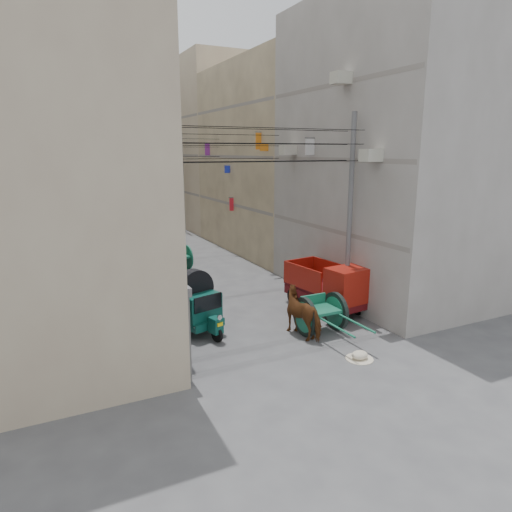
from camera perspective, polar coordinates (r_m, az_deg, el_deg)
ground at (r=12.97m, az=14.39°, el=-17.80°), size 140.00×140.00×0.00m
building_row_left at (r=42.46m, az=-27.29°, el=11.46°), size 8.00×62.00×14.00m
building_row_right at (r=45.18m, az=-6.14°, el=12.80°), size 8.00×62.00×14.00m
end_cap_building at (r=74.70m, az=-20.75°, el=12.14°), size 22.00×10.00×13.00m
shutters_left at (r=19.70m, az=-14.72°, el=-2.33°), size 0.18×14.40×2.88m
signboards at (r=31.06m, az=-12.05°, el=6.94°), size 8.22×40.52×5.67m
ac_units at (r=19.50m, az=9.14°, el=15.42°), size 0.70×6.55×3.35m
utility_poles at (r=26.53m, az=-9.59°, el=7.29°), size 7.40×22.20×8.00m
overhead_cables at (r=23.93m, az=-8.01°, el=13.38°), size 7.40×22.52×1.12m
auto_rickshaw at (r=17.00m, az=-7.62°, el=-5.98°), size 1.91×2.65×1.80m
tonga_cart at (r=16.99m, az=8.09°, el=-7.10°), size 1.57×3.22×1.45m
mini_truck at (r=19.08m, az=9.60°, el=-4.12°), size 2.11×3.88×2.08m
second_cart at (r=25.76m, az=-10.07°, el=-0.25°), size 1.74×1.58×1.39m
feed_sack at (r=15.39m, az=12.83°, el=-11.98°), size 0.56×0.45×0.28m
horse at (r=16.72m, az=6.12°, el=-7.02°), size 1.32×2.16×1.70m
distant_car_white at (r=26.30m, az=-12.91°, el=-0.44°), size 1.93×3.65×1.18m
distant_car_grey at (r=45.17m, az=-13.22°, el=5.05°), size 2.29×3.70×1.15m
distant_car_green at (r=46.54m, az=-16.59°, el=5.18°), size 1.88×4.53×1.31m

